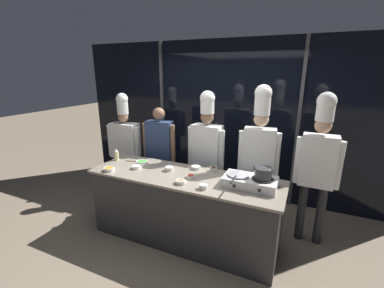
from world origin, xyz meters
The scene contains 22 objects.
ground_plane centered at (0.00, 0.00, 0.00)m, with size 24.00×24.00×0.00m, color #7F705B.
window_wall_back centered at (0.00, 1.60, 1.35)m, with size 5.75×0.09×2.70m.
demo_counter centered at (0.00, 0.00, 0.46)m, with size 2.48×0.77×0.92m.
portable_stove centered at (0.83, 0.03, 0.98)m, with size 0.60×0.35×0.12m.
frying_pan centered at (0.69, 0.03, 1.06)m, with size 0.27×0.46×0.04m.
stock_pot centered at (0.96, 0.03, 1.11)m, with size 0.22×0.19×0.13m.
squeeze_bottle_oil centered at (-1.16, 0.11, 1.00)m, with size 0.06×0.06×0.17m.
prep_bowl_onion centered at (-0.25, 0.07, 0.95)m, with size 0.11×0.11×0.06m.
prep_bowl_chicken centered at (0.05, 0.27, 0.94)m, with size 0.13×0.13×0.04m.
prep_bowl_chili_flakes centered at (0.11, -0.03, 0.94)m, with size 0.10×0.10×0.04m.
prep_bowl_mushrooms centered at (0.07, -0.23, 0.94)m, with size 0.13×0.13×0.05m.
prep_bowl_carrots centered at (-0.97, -0.27, 0.94)m, with size 0.14×0.14×0.05m.
prep_bowl_soy_glaze centered at (0.29, 0.30, 0.95)m, with size 0.10×0.10×0.06m.
prep_bowl_bean_sprouts centered at (0.37, -0.25, 0.95)m, with size 0.10×0.10×0.06m.
prep_bowl_garlic centered at (-0.69, -0.06, 0.94)m, with size 0.12×0.12×0.05m.
prep_bowl_scallions centered at (-0.70, 0.10, 0.95)m, with size 0.17×0.17×0.06m.
serving_spoon_slotted centered at (-0.86, 0.17, 0.92)m, with size 0.23×0.09×0.02m.
chef_head centered at (-1.49, 0.72, 1.01)m, with size 0.62×0.30×1.84m.
person_guest centered at (-0.76, 0.68, 1.00)m, with size 0.54×0.27×1.64m.
chef_sous centered at (0.03, 0.71, 1.11)m, with size 0.58×0.26×1.92m.
chef_line centered at (0.80, 0.68, 1.18)m, with size 0.54×0.27×2.03m.
chef_pastry centered at (1.52, 0.65, 1.16)m, with size 0.53×0.22×1.96m.
Camera 1 is at (1.34, -2.69, 2.21)m, focal length 24.00 mm.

